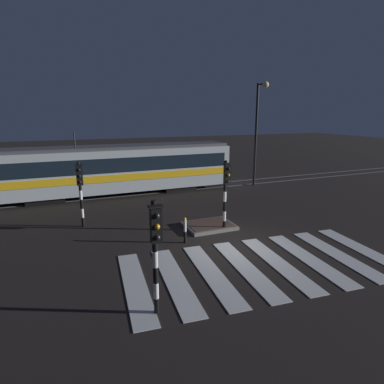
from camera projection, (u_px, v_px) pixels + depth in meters
name	position (u px, v px, depth m)	size (l,w,h in m)	color
ground_plane	(236.00, 246.00, 13.15)	(120.00, 120.00, 0.00)	black
rail_near	(163.00, 192.00, 22.02)	(80.00, 0.12, 0.03)	#59595E
rail_far	(157.00, 188.00, 23.31)	(80.00, 0.12, 0.03)	#59595E
crosswalk_zebra	(262.00, 265.00, 11.46)	(10.08, 5.44, 0.02)	silver
traffic_island	(209.00, 226.00, 15.29)	(2.26, 1.77, 0.18)	slate
traffic_light_median_centre	(226.00, 186.00, 14.31)	(0.36, 0.42, 3.26)	black
traffic_light_corner_far_left	(80.00, 185.00, 14.88)	(0.36, 0.42, 3.11)	black
traffic_light_corner_near_left	(156.00, 242.00, 8.16)	(0.36, 0.42, 3.18)	black
street_lamp_trackside_right	(258.00, 122.00, 23.00)	(0.44, 1.21, 7.39)	black
tram	(115.00, 169.00, 21.12)	(15.83, 2.58, 4.15)	#B2BCC1
bollard_island_edge	(185.00, 230.00, 13.36)	(0.12, 0.12, 1.11)	black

